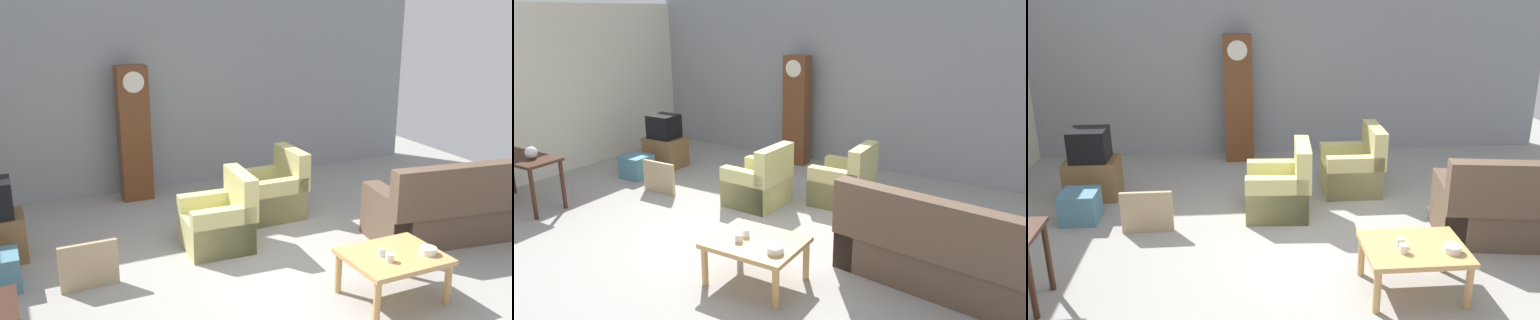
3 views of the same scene
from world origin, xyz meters
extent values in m
plane|color=#999691|center=(0.00, 0.00, 0.00)|extent=(10.40, 10.40, 0.00)
cube|color=gray|center=(0.00, 3.60, 1.60)|extent=(8.40, 0.16, 3.20)
cube|color=silver|center=(-4.20, 0.40, 1.44)|extent=(0.12, 6.40, 2.88)
cube|color=brown|center=(2.40, 0.14, 0.22)|extent=(2.20, 1.14, 0.44)
cube|color=brown|center=(2.35, -0.21, 0.74)|extent=(2.11, 0.50, 0.60)
cube|color=brown|center=(1.48, 0.28, 0.34)|extent=(0.36, 0.87, 0.68)
cube|color=brown|center=(2.89, 0.12, 0.62)|extent=(0.38, 0.22, 0.36)
cube|color=#9E8966|center=(1.94, 0.26, 0.62)|extent=(0.36, 0.13, 0.36)
cube|color=#CCC67A|center=(-0.43, 1.05, 0.20)|extent=(0.81, 0.81, 0.40)
cube|color=#CCC67A|center=(-0.11, 1.03, 0.66)|extent=(0.23, 0.77, 0.52)
cube|color=#CCC67A|center=(-0.41, 1.35, 0.30)|extent=(0.77, 0.21, 0.60)
cube|color=#CCC67A|center=(-0.45, 0.75, 0.30)|extent=(0.77, 0.21, 0.60)
cube|color=#C8C07A|center=(0.63, 1.71, 0.20)|extent=(0.76, 0.76, 0.40)
cube|color=#C8C07A|center=(0.95, 1.71, 0.66)|extent=(0.18, 0.76, 0.52)
cube|color=#C8C07A|center=(0.64, 2.01, 0.30)|extent=(0.76, 0.16, 0.60)
cube|color=#C8C07A|center=(0.63, 1.41, 0.30)|extent=(0.76, 0.16, 0.60)
cube|color=tan|center=(0.74, -0.83, 0.45)|extent=(0.96, 0.76, 0.05)
cylinder|color=tan|center=(0.31, -1.15, 0.21)|extent=(0.07, 0.07, 0.43)
cylinder|color=tan|center=(1.16, -1.15, 0.21)|extent=(0.07, 0.07, 0.43)
cylinder|color=tan|center=(0.31, -0.50, 0.21)|extent=(0.07, 0.07, 0.43)
cylinder|color=tan|center=(1.16, -0.50, 0.21)|extent=(0.07, 0.07, 0.43)
cube|color=#381E14|center=(-3.33, -0.75, 0.74)|extent=(1.30, 0.56, 0.04)
cylinder|color=#381E14|center=(-2.73, -0.98, 0.36)|extent=(0.06, 0.06, 0.72)
cylinder|color=#381E14|center=(-2.73, -0.51, 0.36)|extent=(0.06, 0.06, 0.72)
cube|color=brown|center=(-0.87, 3.16, 1.00)|extent=(0.44, 0.28, 1.99)
cylinder|color=silver|center=(-0.87, 3.01, 1.77)|extent=(0.30, 0.02, 0.30)
cube|color=brown|center=(-2.86, 1.78, 0.27)|extent=(0.68, 0.52, 0.53)
cube|color=black|center=(-2.86, 1.78, 0.74)|extent=(0.48, 0.44, 0.42)
cube|color=tan|center=(-1.98, 0.66, 0.25)|extent=(0.60, 0.05, 0.50)
cube|color=teal|center=(-2.84, 1.04, 0.19)|extent=(0.43, 0.44, 0.38)
sphere|color=silver|center=(-3.04, -0.72, 0.85)|extent=(0.17, 0.17, 0.17)
cylinder|color=white|center=(0.60, -0.93, 0.52)|extent=(0.08, 0.08, 0.08)
cylinder|color=silver|center=(0.60, -0.80, 0.52)|extent=(0.07, 0.07, 0.08)
cylinder|color=white|center=(1.05, -0.96, 0.51)|extent=(0.17, 0.17, 0.07)
camera|label=1|loc=(-2.66, -4.90, 2.94)|focal=39.84mm
camera|label=2|loc=(3.21, -4.74, 2.75)|focal=34.63mm
camera|label=3|loc=(-0.88, -5.33, 2.98)|focal=38.74mm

